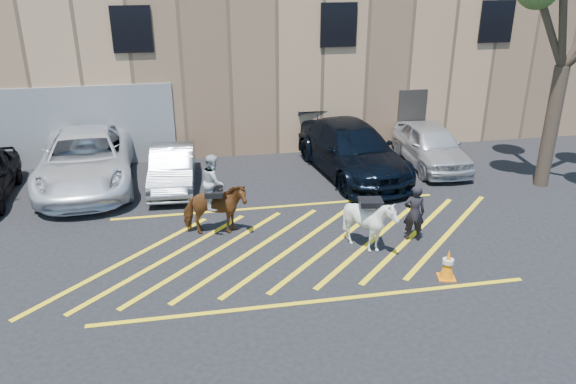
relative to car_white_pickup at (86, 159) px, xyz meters
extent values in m
plane|color=black|center=(5.68, -5.11, -0.85)|extent=(90.00, 90.00, 0.00)
imported|color=white|center=(0.00, 0.00, 0.00)|extent=(3.14, 6.24, 1.69)
imported|color=gray|center=(2.68, -0.68, -0.21)|extent=(1.53, 3.90, 1.27)
imported|color=black|center=(8.59, -0.58, -0.01)|extent=(3.08, 6.00, 1.67)
imported|color=silver|center=(11.53, -0.34, -0.12)|extent=(1.90, 4.34, 1.45)
imported|color=black|center=(8.75, -5.58, -0.09)|extent=(0.61, 0.47, 1.51)
cube|color=tan|center=(5.68, 6.89, 2.65)|extent=(32.00, 10.00, 7.00)
cube|color=black|center=(1.68, 1.85, 3.75)|extent=(1.30, 0.08, 1.50)
cube|color=black|center=(8.68, 1.85, 3.75)|extent=(1.30, 0.08, 1.50)
cube|color=black|center=(14.68, 1.85, 3.75)|extent=(1.30, 0.08, 1.50)
cube|color=#38332D|center=(11.68, 1.85, 0.25)|extent=(1.10, 0.08, 2.20)
cube|color=yellow|center=(1.48, -5.41, -0.84)|extent=(4.20, 4.20, 0.01)
cube|color=yellow|center=(2.53, -5.41, -0.84)|extent=(4.20, 4.20, 0.01)
cube|color=yellow|center=(3.58, -5.41, -0.84)|extent=(4.20, 4.20, 0.01)
cube|color=yellow|center=(4.63, -5.41, -0.84)|extent=(4.20, 4.20, 0.01)
cube|color=yellow|center=(5.68, -5.41, -0.84)|extent=(4.20, 4.20, 0.01)
cube|color=yellow|center=(6.73, -5.41, -0.84)|extent=(4.20, 4.20, 0.01)
cube|color=yellow|center=(7.78, -5.41, -0.84)|extent=(4.20, 4.20, 0.01)
cube|color=yellow|center=(8.83, -5.41, -0.84)|extent=(4.20, 4.20, 0.01)
cube|color=yellow|center=(9.88, -5.41, -0.84)|extent=(4.20, 4.20, 0.01)
cube|color=yellow|center=(5.68, -2.91, -0.84)|extent=(9.50, 0.12, 0.01)
cube|color=yellow|center=(5.68, -7.91, -0.84)|extent=(9.50, 0.12, 0.01)
imported|color=brown|center=(3.77, -4.31, -0.14)|extent=(1.73, 0.91, 1.41)
imported|color=#AEB1B9|center=(3.77, -4.31, 0.64)|extent=(0.60, 0.74, 1.44)
cube|color=black|center=(3.77, -4.31, 0.35)|extent=(0.51, 0.60, 0.14)
imported|color=white|center=(7.46, -5.88, -0.13)|extent=(1.35, 1.47, 1.44)
cube|color=black|center=(7.46, -5.88, 0.44)|extent=(0.62, 0.54, 0.14)
cube|color=orange|center=(8.78, -7.54, -0.83)|extent=(0.46, 0.46, 0.03)
cone|color=orange|center=(8.78, -7.54, -0.47)|extent=(0.32, 0.32, 0.70)
cylinder|color=silver|center=(8.78, -7.54, -0.41)|extent=(0.25, 0.25, 0.10)
cylinder|color=#4E3B2F|center=(14.30, -2.76, 1.05)|extent=(0.44, 0.44, 3.80)
cylinder|color=#493D2C|center=(14.22, -1.90, 3.96)|extent=(0.33, 1.88, 2.34)
cylinder|color=#4B3F2D|center=(13.69, -2.76, 4.00)|extent=(1.40, 0.20, 2.39)
cylinder|color=#483A2B|center=(13.82, -3.03, 4.36)|extent=(1.16, 0.77, 3.11)
camera|label=1|loc=(3.17, -17.72, 5.91)|focal=35.00mm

